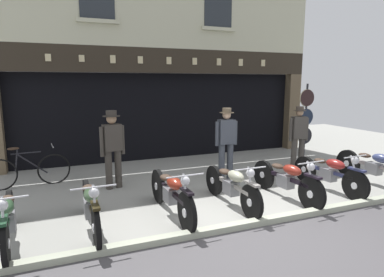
{
  "coord_description": "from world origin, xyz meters",
  "views": [
    {
      "loc": [
        -2.94,
        -4.22,
        2.33
      ],
      "look_at": [
        -0.2,
        2.67,
        1.05
      ],
      "focal_mm": 30.41,
      "sensor_mm": 36.0,
      "label": 1
    }
  ],
  "objects_px": {
    "tyre_sign_pole": "(306,118)",
    "motorcycle_far_left": "(7,218)",
    "motorcycle_center_left": "(171,193)",
    "motorcycle_right": "(329,172)",
    "motorcycle_far_right": "(375,166)",
    "salesman_left": "(113,145)",
    "advert_board_near": "(123,102)",
    "leaning_bicycle": "(27,170)",
    "advert_board_far": "(79,103)",
    "motorcycle_center": "(232,185)",
    "salesman_right": "(299,134)",
    "shopkeeper_center": "(226,141)",
    "motorcycle_left": "(91,205)",
    "motorcycle_center_right": "(286,179)"
  },
  "relations": [
    {
      "from": "motorcycle_far_left",
      "to": "motorcycle_center",
      "type": "height_order",
      "value": "motorcycle_center"
    },
    {
      "from": "salesman_left",
      "to": "tyre_sign_pole",
      "type": "bearing_deg",
      "value": 174.16
    },
    {
      "from": "salesman_left",
      "to": "salesman_right",
      "type": "relative_size",
      "value": 1.03
    },
    {
      "from": "motorcycle_left",
      "to": "leaning_bicycle",
      "type": "relative_size",
      "value": 1.1
    },
    {
      "from": "salesman_right",
      "to": "tyre_sign_pole",
      "type": "bearing_deg",
      "value": -127.87
    },
    {
      "from": "motorcycle_center",
      "to": "salesman_left",
      "type": "distance_m",
      "value": 2.77
    },
    {
      "from": "motorcycle_right",
      "to": "motorcycle_far_right",
      "type": "xyz_separation_m",
      "value": [
        1.27,
        -0.07,
        0.02
      ]
    },
    {
      "from": "motorcycle_far_left",
      "to": "shopkeeper_center",
      "type": "bearing_deg",
      "value": -164.21
    },
    {
      "from": "advert_board_far",
      "to": "motorcycle_right",
      "type": "bearing_deg",
      "value": -42.26
    },
    {
      "from": "motorcycle_far_left",
      "to": "motorcycle_center",
      "type": "relative_size",
      "value": 0.96
    },
    {
      "from": "advert_board_near",
      "to": "motorcycle_far_right",
      "type": "bearing_deg",
      "value": -42.49
    },
    {
      "from": "advert_board_far",
      "to": "leaning_bicycle",
      "type": "bearing_deg",
      "value": -126.73
    },
    {
      "from": "motorcycle_far_left",
      "to": "advert_board_near",
      "type": "bearing_deg",
      "value": -123.53
    },
    {
      "from": "tyre_sign_pole",
      "to": "advert_board_far",
      "type": "bearing_deg",
      "value": 165.24
    },
    {
      "from": "motorcycle_center",
      "to": "salesman_right",
      "type": "relative_size",
      "value": 1.19
    },
    {
      "from": "motorcycle_far_left",
      "to": "motorcycle_center_right",
      "type": "xyz_separation_m",
      "value": [
        4.93,
        0.06,
        0.01
      ]
    },
    {
      "from": "salesman_left",
      "to": "advert_board_far",
      "type": "relative_size",
      "value": 1.73
    },
    {
      "from": "motorcycle_far_right",
      "to": "salesman_left",
      "type": "xyz_separation_m",
      "value": [
        -5.58,
        1.98,
        0.54
      ]
    },
    {
      "from": "motorcycle_center_right",
      "to": "salesman_right",
      "type": "xyz_separation_m",
      "value": [
        1.92,
        2.0,
        0.51
      ]
    },
    {
      "from": "motorcycle_center_left",
      "to": "tyre_sign_pole",
      "type": "bearing_deg",
      "value": -154.38
    },
    {
      "from": "motorcycle_center",
      "to": "advert_board_near",
      "type": "bearing_deg",
      "value": -76.4
    },
    {
      "from": "motorcycle_center_left",
      "to": "shopkeeper_center",
      "type": "relative_size",
      "value": 1.2
    },
    {
      "from": "motorcycle_center",
      "to": "salesman_right",
      "type": "bearing_deg",
      "value": -150.09
    },
    {
      "from": "salesman_right",
      "to": "shopkeeper_center",
      "type": "bearing_deg",
      "value": 20.9
    },
    {
      "from": "motorcycle_far_left",
      "to": "motorcycle_left",
      "type": "relative_size",
      "value": 0.96
    },
    {
      "from": "motorcycle_center_right",
      "to": "shopkeeper_center",
      "type": "relative_size",
      "value": 1.17
    },
    {
      "from": "motorcycle_left",
      "to": "shopkeeper_center",
      "type": "distance_m",
      "value": 3.64
    },
    {
      "from": "motorcycle_far_right",
      "to": "tyre_sign_pole",
      "type": "bearing_deg",
      "value": -97.87
    },
    {
      "from": "motorcycle_far_left",
      "to": "shopkeeper_center",
      "type": "relative_size",
      "value": 1.11
    },
    {
      "from": "shopkeeper_center",
      "to": "advert_board_near",
      "type": "height_order",
      "value": "advert_board_near"
    },
    {
      "from": "salesman_right",
      "to": "tyre_sign_pole",
      "type": "relative_size",
      "value": 0.73
    },
    {
      "from": "motorcycle_center_left",
      "to": "motorcycle_center",
      "type": "xyz_separation_m",
      "value": [
        1.21,
        0.02,
        -0.01
      ]
    },
    {
      "from": "motorcycle_center_left",
      "to": "motorcycle_right",
      "type": "bearing_deg",
      "value": 178.59
    },
    {
      "from": "salesman_left",
      "to": "advert_board_far",
      "type": "xyz_separation_m",
      "value": [
        -0.53,
        2.5,
        0.79
      ]
    },
    {
      "from": "motorcycle_right",
      "to": "motorcycle_far_left",
      "type": "bearing_deg",
      "value": -1.99
    },
    {
      "from": "motorcycle_far_left",
      "to": "salesman_left",
      "type": "relative_size",
      "value": 1.11
    },
    {
      "from": "motorcycle_left",
      "to": "advert_board_near",
      "type": "xyz_separation_m",
      "value": [
        1.34,
        4.5,
        1.35
      ]
    },
    {
      "from": "motorcycle_center_left",
      "to": "leaning_bicycle",
      "type": "distance_m",
      "value": 3.72
    },
    {
      "from": "tyre_sign_pole",
      "to": "motorcycle_far_left",
      "type": "bearing_deg",
      "value": -159.9
    },
    {
      "from": "motorcycle_center_left",
      "to": "leaning_bicycle",
      "type": "relative_size",
      "value": 1.16
    },
    {
      "from": "motorcycle_center_left",
      "to": "tyre_sign_pole",
      "type": "distance_m",
      "value": 5.96
    },
    {
      "from": "motorcycle_center_left",
      "to": "motorcycle_far_right",
      "type": "bearing_deg",
      "value": 177.63
    },
    {
      "from": "salesman_left",
      "to": "motorcycle_left",
      "type": "bearing_deg",
      "value": 58.7
    },
    {
      "from": "motorcycle_left",
      "to": "motorcycle_right",
      "type": "bearing_deg",
      "value": 179.73
    },
    {
      "from": "motorcycle_center_right",
      "to": "motorcycle_far_right",
      "type": "distance_m",
      "value": 2.45
    },
    {
      "from": "advert_board_near",
      "to": "advert_board_far",
      "type": "distance_m",
      "value": 1.23
    },
    {
      "from": "motorcycle_center",
      "to": "advert_board_far",
      "type": "bearing_deg",
      "value": -62.85
    },
    {
      "from": "advert_board_near",
      "to": "leaning_bicycle",
      "type": "distance_m",
      "value": 3.31
    },
    {
      "from": "motorcycle_left",
      "to": "tyre_sign_pole",
      "type": "relative_size",
      "value": 0.87
    },
    {
      "from": "shopkeeper_center",
      "to": "leaning_bicycle",
      "type": "xyz_separation_m",
      "value": [
        -4.37,
        1.21,
        -0.59
      ]
    }
  ]
}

